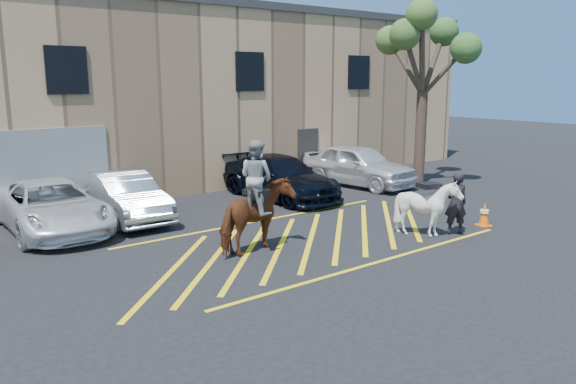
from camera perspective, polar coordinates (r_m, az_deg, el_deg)
ground at (r=15.74m, az=1.60°, el=-4.58°), size 90.00×90.00×0.00m
car_white_pickup at (r=17.49m, az=-22.88°, el=-1.38°), size 2.56×5.33×1.46m
car_silver_sedan at (r=18.19m, az=-16.32°, el=-0.42°), size 1.73×4.58×1.49m
car_blue_suv at (r=20.64m, az=-0.82°, el=1.52°), size 2.31×5.39×1.55m
car_white_suv at (r=23.23m, az=7.14°, el=2.74°), size 2.56×5.18×1.70m
handler at (r=16.51m, az=16.67°, el=-1.09°), size 0.78×0.71×1.79m
warehouse at (r=25.53m, az=-16.06°, el=9.49°), size 32.42×10.20×7.30m
hatching_zone at (r=15.52m, az=2.31°, el=-4.80°), size 12.60×5.12×0.01m
mounted_bay at (r=14.16m, az=-3.21°, el=-1.58°), size 2.36×1.53×2.87m
saddled_white at (r=16.10m, az=14.01°, el=-1.55°), size 1.63×1.75×1.62m
traffic_cone at (r=17.81m, az=19.32°, el=-2.11°), size 0.47×0.47×0.73m
tree at (r=23.70m, az=13.70°, el=14.43°), size 3.99×4.37×7.31m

